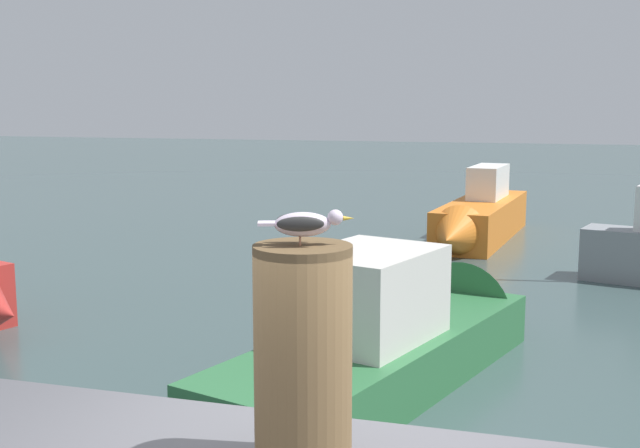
{
  "coord_description": "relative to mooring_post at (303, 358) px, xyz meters",
  "views": [
    {
      "loc": [
        0.89,
        -3.59,
        3.11
      ],
      "look_at": [
        -0.08,
        -0.31,
        2.59
      ],
      "focal_mm": 44.92,
      "sensor_mm": 36.0,
      "label": 1
    }
  ],
  "objects": [
    {
      "name": "mooring_post",
      "position": [
        0.0,
        0.0,
        0.0
      ],
      "size": [
        0.41,
        0.41,
        0.95
      ],
      "primitive_type": "cylinder",
      "color": "brown",
      "rests_on": "harbor_quay"
    },
    {
      "name": "boat_orange",
      "position": [
        -0.64,
        15.02,
        -1.52
      ],
      "size": [
        1.84,
        5.92,
        1.72
      ],
      "color": "orange",
      "rests_on": "ground_plane"
    },
    {
      "name": "seagull",
      "position": [
        0.01,
        0.0,
        0.56
      ],
      "size": [
        0.38,
        0.2,
        0.14
      ],
      "color": "tan",
      "rests_on": "mooring_post"
    },
    {
      "name": "boat_green",
      "position": [
        -0.57,
        6.04,
        -1.59
      ],
      "size": [
        3.19,
        6.24,
        1.92
      ],
      "color": "#2D6B3D",
      "rests_on": "ground_plane"
    }
  ]
}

